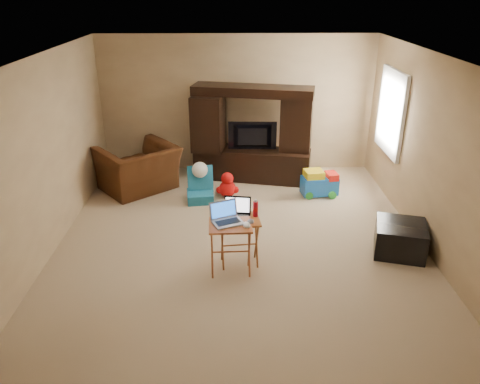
{
  "coord_description": "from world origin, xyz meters",
  "views": [
    {
      "loc": [
        -0.1,
        -5.77,
        3.3
      ],
      "look_at": [
        0.0,
        -0.2,
        0.8
      ],
      "focal_mm": 35.0,
      "sensor_mm": 36.0,
      "label": 1
    }
  ],
  "objects_px": {
    "ottoman": "(400,238)",
    "laptop_left": "(228,214)",
    "tray_table_left": "(231,249)",
    "mouse_left": "(246,225)",
    "plush_toy": "(227,185)",
    "tray_table_right": "(239,242)",
    "laptop_right": "(236,210)",
    "water_bottle": "(255,209)",
    "recliner": "(139,168)",
    "television": "(252,137)",
    "child_rocker": "(200,185)",
    "entertainment_center": "(252,134)",
    "mouse_right": "(250,222)",
    "push_toy": "(320,182)"
  },
  "relations": [
    {
      "from": "laptop_left",
      "to": "mouse_left",
      "type": "relative_size",
      "value": 2.58
    },
    {
      "from": "television",
      "to": "child_rocker",
      "type": "height_order",
      "value": "television"
    },
    {
      "from": "recliner",
      "to": "child_rocker",
      "type": "relative_size",
      "value": 2.13
    },
    {
      "from": "entertainment_center",
      "to": "television",
      "type": "xyz_separation_m",
      "value": [
        -0.0,
        -0.04,
        -0.03
      ]
    },
    {
      "from": "entertainment_center",
      "to": "child_rocker",
      "type": "xyz_separation_m",
      "value": [
        -0.89,
        -0.96,
        -0.57
      ]
    },
    {
      "from": "ottoman",
      "to": "mouse_left",
      "type": "xyz_separation_m",
      "value": [
        -2.06,
        -0.5,
        0.49
      ]
    },
    {
      "from": "tray_table_left",
      "to": "laptop_left",
      "type": "xyz_separation_m",
      "value": [
        -0.03,
        0.03,
        0.45
      ]
    },
    {
      "from": "recliner",
      "to": "plush_toy",
      "type": "height_order",
      "value": "recliner"
    },
    {
      "from": "recliner",
      "to": "ottoman",
      "type": "distance_m",
      "value": 4.4
    },
    {
      "from": "water_bottle",
      "to": "entertainment_center",
      "type": "bearing_deg",
      "value": 88.42
    },
    {
      "from": "laptop_left",
      "to": "laptop_right",
      "type": "height_order",
      "value": "laptop_left"
    },
    {
      "from": "push_toy",
      "to": "laptop_left",
      "type": "height_order",
      "value": "laptop_left"
    },
    {
      "from": "tray_table_right",
      "to": "tray_table_left",
      "type": "bearing_deg",
      "value": -127.75
    },
    {
      "from": "television",
      "to": "plush_toy",
      "type": "relative_size",
      "value": 1.97
    },
    {
      "from": "entertainment_center",
      "to": "ottoman",
      "type": "height_order",
      "value": "entertainment_center"
    },
    {
      "from": "mouse_left",
      "to": "mouse_right",
      "type": "relative_size",
      "value": 1.04
    },
    {
      "from": "recliner",
      "to": "push_toy",
      "type": "distance_m",
      "value": 3.1
    },
    {
      "from": "television",
      "to": "push_toy",
      "type": "xyz_separation_m",
      "value": [
        1.11,
        -0.7,
        -0.59
      ]
    },
    {
      "from": "recliner",
      "to": "ottoman",
      "type": "height_order",
      "value": "recliner"
    },
    {
      "from": "mouse_left",
      "to": "water_bottle",
      "type": "relative_size",
      "value": 0.69
    },
    {
      "from": "recliner",
      "to": "television",
      "type": "bearing_deg",
      "value": 151.85
    },
    {
      "from": "child_rocker",
      "to": "tray_table_left",
      "type": "xyz_separation_m",
      "value": [
        0.5,
        -2.09,
        0.05
      ]
    },
    {
      "from": "water_bottle",
      "to": "laptop_right",
      "type": "bearing_deg",
      "value": -165.96
    },
    {
      "from": "tray_table_right",
      "to": "laptop_left",
      "type": "xyz_separation_m",
      "value": [
        -0.14,
        -0.15,
        0.47
      ]
    },
    {
      "from": "television",
      "to": "mouse_right",
      "type": "height_order",
      "value": "television"
    },
    {
      "from": "ottoman",
      "to": "tray_table_left",
      "type": "bearing_deg",
      "value": -169.1
    },
    {
      "from": "tray_table_left",
      "to": "mouse_left",
      "type": "distance_m",
      "value": 0.41
    },
    {
      "from": "child_rocker",
      "to": "mouse_left",
      "type": "relative_size",
      "value": 4.14
    },
    {
      "from": "recliner",
      "to": "plush_toy",
      "type": "xyz_separation_m",
      "value": [
        1.52,
        -0.34,
        -0.17
      ]
    },
    {
      "from": "tray_table_left",
      "to": "tray_table_right",
      "type": "relative_size",
      "value": 1.04
    },
    {
      "from": "child_rocker",
      "to": "mouse_right",
      "type": "relative_size",
      "value": 4.31
    },
    {
      "from": "plush_toy",
      "to": "push_toy",
      "type": "distance_m",
      "value": 1.56
    },
    {
      "from": "recliner",
      "to": "mouse_right",
      "type": "distance_m",
      "value": 3.13
    },
    {
      "from": "ottoman",
      "to": "mouse_left",
      "type": "distance_m",
      "value": 2.17
    },
    {
      "from": "laptop_left",
      "to": "mouse_left",
      "type": "bearing_deg",
      "value": -47.87
    },
    {
      "from": "laptop_right",
      "to": "water_bottle",
      "type": "distance_m",
      "value": 0.25
    },
    {
      "from": "plush_toy",
      "to": "tray_table_right",
      "type": "distance_m",
      "value": 2.08
    },
    {
      "from": "tray_table_left",
      "to": "water_bottle",
      "type": "relative_size",
      "value": 3.39
    },
    {
      "from": "entertainment_center",
      "to": "laptop_left",
      "type": "xyz_separation_m",
      "value": [
        -0.42,
        -3.01,
        -0.06
      ]
    },
    {
      "from": "ottoman",
      "to": "laptop_left",
      "type": "height_order",
      "value": "laptop_left"
    },
    {
      "from": "tray_table_right",
      "to": "water_bottle",
      "type": "height_order",
      "value": "water_bottle"
    },
    {
      "from": "push_toy",
      "to": "laptop_left",
      "type": "xyz_separation_m",
      "value": [
        -1.53,
        -2.27,
        0.56
      ]
    },
    {
      "from": "laptop_right",
      "to": "mouse_right",
      "type": "xyz_separation_m",
      "value": [
        0.17,
        -0.14,
        -0.09
      ]
    },
    {
      "from": "entertainment_center",
      "to": "plush_toy",
      "type": "xyz_separation_m",
      "value": [
        -0.44,
        -0.79,
        -0.63
      ]
    },
    {
      "from": "tray_table_right",
      "to": "water_bottle",
      "type": "bearing_deg",
      "value": 15.44
    },
    {
      "from": "child_rocker",
      "to": "tray_table_right",
      "type": "height_order",
      "value": "tray_table_right"
    },
    {
      "from": "entertainment_center",
      "to": "laptop_left",
      "type": "distance_m",
      "value": 3.04
    },
    {
      "from": "laptop_right",
      "to": "recliner",
      "type": "bearing_deg",
      "value": 132.35
    },
    {
      "from": "television",
      "to": "tray_table_left",
      "type": "bearing_deg",
      "value": 84.39
    },
    {
      "from": "child_rocker",
      "to": "plush_toy",
      "type": "xyz_separation_m",
      "value": [
        0.45,
        0.16,
        -0.06
      ]
    }
  ]
}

